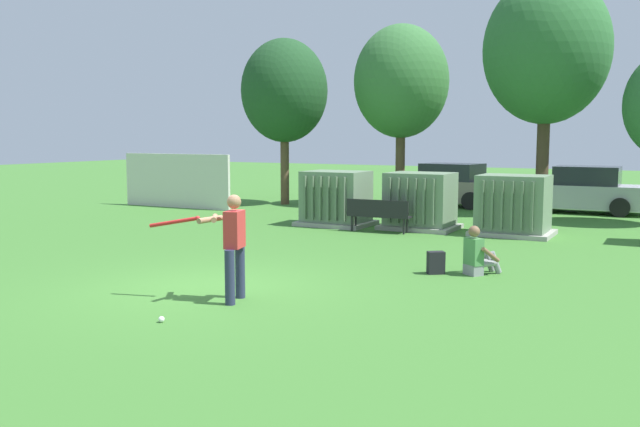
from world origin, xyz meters
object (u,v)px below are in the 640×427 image
object	(u,v)px
seated_spectator	(478,255)
parked_car_leftmost	(449,186)
park_bench	(378,213)
backpack	(436,263)
sports_ball	(161,319)
transformer_mid_west	(420,202)
transformer_mid_east	(513,206)
batter	(231,242)
transformer_west	(336,199)
parked_car_left_of_center	(583,191)

from	to	relation	value
seated_spectator	parked_car_leftmost	bearing A→B (deg)	109.75
park_bench	backpack	distance (m)	5.78
park_bench	sports_ball	distance (m)	10.04
seated_spectator	backpack	bearing A→B (deg)	-157.40
transformer_mid_west	parked_car_leftmost	xyz separation A→B (m)	(-1.27, 6.80, -0.04)
transformer_mid_east	transformer_mid_west	bearing A→B (deg)	-179.17
sports_ball	backpack	bearing A→B (deg)	65.65
seated_spectator	backpack	xyz separation A→B (m)	(-0.74, -0.31, -0.16)
transformer_mid_west	batter	size ratio (longest dim) A/B	1.21
sports_ball	parked_car_leftmost	size ratio (longest dim) A/B	0.02
transformer_mid_east	park_bench	world-z (taller)	transformer_mid_east
transformer_mid_west	parked_car_leftmost	distance (m)	6.92
transformer_west	backpack	distance (m)	7.53
park_bench	transformer_mid_east	bearing A→B (deg)	20.27
park_bench	parked_car_leftmost	bearing A→B (deg)	93.47
batter	parked_car_leftmost	xyz separation A→B (m)	(-1.53, 16.47, -0.22)
transformer_mid_west	backpack	size ratio (longest dim) A/B	4.77
batter	parked_car_left_of_center	distance (m)	16.66
transformer_west	sports_ball	xyz separation A→B (m)	(2.63, -10.83, -0.74)
park_bench	batter	distance (m)	8.53
parked_car_left_of_center	seated_spectator	bearing A→B (deg)	-91.70
park_bench	parked_car_leftmost	xyz separation A→B (m)	(-0.49, 8.02, 0.22)
parked_car_left_of_center	park_bench	bearing A→B (deg)	-118.98
parked_car_leftmost	transformer_mid_west	bearing A→B (deg)	-79.46
backpack	parked_car_leftmost	size ratio (longest dim) A/B	0.10
transformer_mid_west	sports_ball	world-z (taller)	transformer_mid_west
transformer_west	parked_car_left_of_center	bearing A→B (deg)	49.09
transformer_mid_east	park_bench	distance (m)	3.64
transformer_mid_west	backpack	world-z (taller)	transformer_mid_west
backpack	batter	bearing A→B (deg)	-121.00
transformer_west	transformer_mid_east	distance (m)	5.16
parked_car_left_of_center	sports_ball	bearing A→B (deg)	-100.99
transformer_west	transformer_mid_east	bearing A→B (deg)	4.65
seated_spectator	parked_car_leftmost	world-z (taller)	parked_car_leftmost
transformer_mid_west	sports_ball	bearing A→B (deg)	-89.42
transformer_west	park_bench	size ratio (longest dim) A/B	1.16
sports_ball	transformer_mid_east	bearing A→B (deg)	77.40
sports_ball	batter	bearing A→B (deg)	84.43
transformer_west	transformer_mid_west	xyz separation A→B (m)	(2.51, 0.38, 0.00)
park_bench	transformer_mid_west	bearing A→B (deg)	57.44
transformer_mid_west	batter	distance (m)	9.68
batter	sports_ball	world-z (taller)	batter
transformer_west	park_bench	distance (m)	1.94
transformer_mid_east	seated_spectator	xyz separation A→B (m)	(0.59, -5.72, -0.41)
parked_car_leftmost	park_bench	bearing A→B (deg)	-86.53
transformer_mid_east	batter	distance (m)	10.00
park_bench	transformer_west	bearing A→B (deg)	154.15
park_bench	sports_ball	size ratio (longest dim) A/B	20.20
transformer_mid_west	park_bench	world-z (taller)	transformer_mid_west
sports_ball	parked_car_leftmost	distance (m)	18.08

